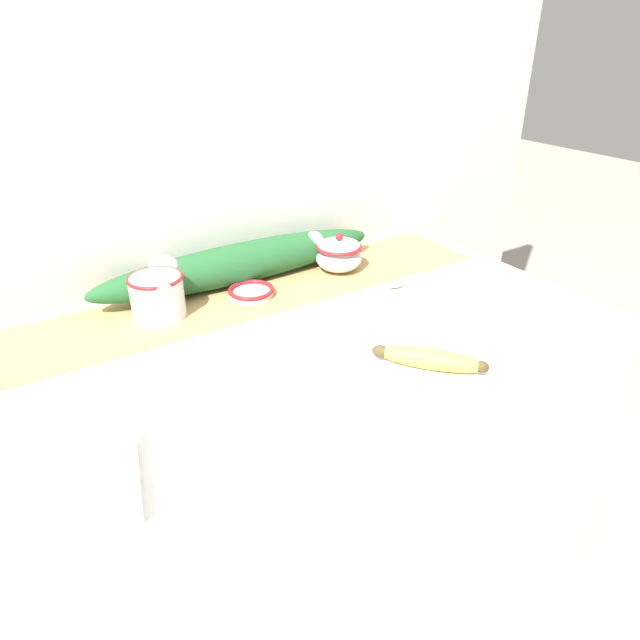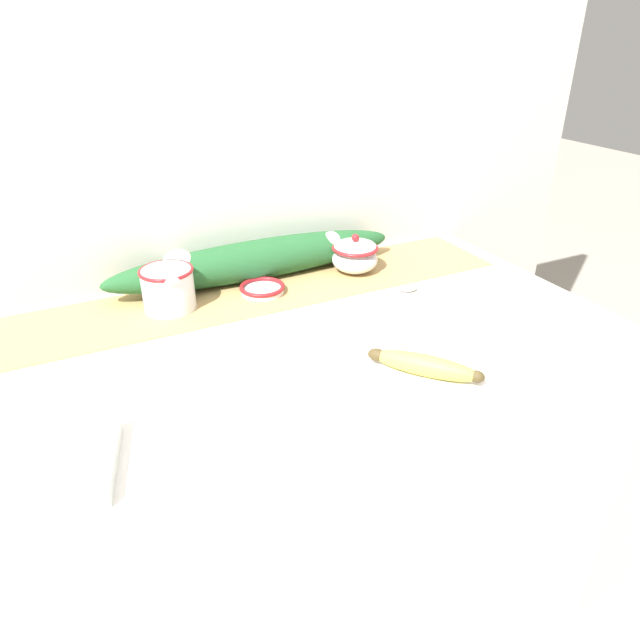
# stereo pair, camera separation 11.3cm
# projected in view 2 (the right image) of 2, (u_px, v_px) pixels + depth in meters

# --- Properties ---
(ground_plane) EXTENTS (12.00, 12.00, 0.00)m
(ground_plane) POSITION_uv_depth(u_px,v_px,m) (312.00, 598.00, 1.61)
(ground_plane) COLOR #B2A899
(countertop) EXTENTS (1.29, 0.72, 0.86)m
(countertop) POSITION_uv_depth(u_px,v_px,m) (311.00, 483.00, 1.40)
(countertop) COLOR silver
(countertop) RESTS_ON ground_plane
(back_wall) EXTENTS (2.09, 0.04, 2.40)m
(back_wall) POSITION_uv_depth(u_px,v_px,m) (239.00, 136.00, 1.34)
(back_wall) COLOR silver
(back_wall) RESTS_ON ground_plane
(table_runner) EXTENTS (1.18, 0.24, 0.00)m
(table_runner) POSITION_uv_depth(u_px,v_px,m) (269.00, 289.00, 1.38)
(table_runner) COLOR tan
(table_runner) RESTS_ON countertop
(cream_pitcher) EXTENTS (0.12, 0.14, 0.10)m
(cream_pitcher) POSITION_uv_depth(u_px,v_px,m) (168.00, 287.00, 1.26)
(cream_pitcher) COLOR white
(cream_pitcher) RESTS_ON countertop
(sugar_bowl) EXTENTS (0.12, 0.12, 0.10)m
(sugar_bowl) POSITION_uv_depth(u_px,v_px,m) (355.00, 255.00, 1.45)
(sugar_bowl) COLOR white
(sugar_bowl) RESTS_ON countertop
(small_dish) EXTENTS (0.11, 0.11, 0.02)m
(small_dish) POSITION_uv_depth(u_px,v_px,m) (262.00, 289.00, 1.35)
(small_dish) COLOR white
(small_dish) RESTS_ON countertop
(banana) EXTENTS (0.16, 0.18, 0.04)m
(banana) POSITION_uv_depth(u_px,v_px,m) (424.00, 365.00, 1.04)
(banana) COLOR #DBCC4C
(banana) RESTS_ON countertop
(spoon) EXTENTS (0.16, 0.03, 0.01)m
(spoon) POSITION_uv_depth(u_px,v_px,m) (406.00, 289.00, 1.37)
(spoon) COLOR #A89E89
(spoon) RESTS_ON countertop
(napkin_stack) EXTENTS (0.20, 0.20, 0.03)m
(napkin_stack) POSITION_uv_depth(u_px,v_px,m) (55.00, 467.00, 0.82)
(napkin_stack) COLOR white
(napkin_stack) RESTS_ON countertop
(poinsettia_garland) EXTENTS (0.75, 0.11, 0.11)m
(poinsettia_garland) POSITION_uv_depth(u_px,v_px,m) (254.00, 260.00, 1.41)
(poinsettia_garland) COLOR #235B2D
(poinsettia_garland) RESTS_ON countertop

